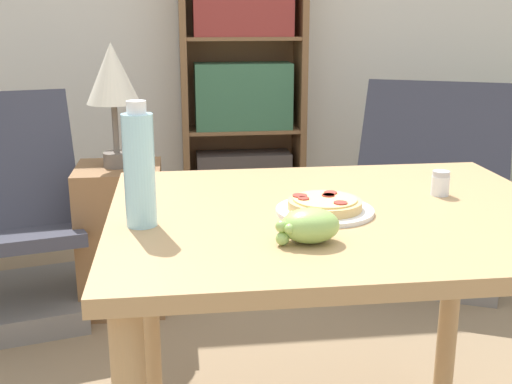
{
  "coord_description": "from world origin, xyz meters",
  "views": [
    {
      "loc": [
        -0.31,
        -1.26,
        1.21
      ],
      "look_at": [
        -0.14,
        0.04,
        0.84
      ],
      "focal_mm": 45.0,
      "sensor_mm": 36.0,
      "label": 1
    }
  ],
  "objects_px": {
    "drink_bottle": "(139,168)",
    "lounge_chair_far": "(429,215)",
    "salt_shaker": "(440,183)",
    "bookshelf": "(243,92)",
    "pizza_on_plate": "(325,207)",
    "table_lamp": "(112,79)",
    "grape_bunch": "(308,226)",
    "side_table": "(122,237)"
  },
  "relations": [
    {
      "from": "bookshelf",
      "to": "side_table",
      "type": "bearing_deg",
      "value": -118.9
    },
    {
      "from": "pizza_on_plate",
      "to": "drink_bottle",
      "type": "distance_m",
      "value": 0.41
    },
    {
      "from": "salt_shaker",
      "to": "lounge_chair_far",
      "type": "bearing_deg",
      "value": 67.77
    },
    {
      "from": "drink_bottle",
      "to": "side_table",
      "type": "distance_m",
      "value": 1.42
    },
    {
      "from": "pizza_on_plate",
      "to": "drink_bottle",
      "type": "height_order",
      "value": "drink_bottle"
    },
    {
      "from": "drink_bottle",
      "to": "side_table",
      "type": "bearing_deg",
      "value": 97.23
    },
    {
      "from": "pizza_on_plate",
      "to": "bookshelf",
      "type": "distance_m",
      "value": 2.38
    },
    {
      "from": "salt_shaker",
      "to": "table_lamp",
      "type": "bearing_deg",
      "value": 127.58
    },
    {
      "from": "bookshelf",
      "to": "side_table",
      "type": "relative_size",
      "value": 2.65
    },
    {
      "from": "grape_bunch",
      "to": "bookshelf",
      "type": "distance_m",
      "value": 2.57
    },
    {
      "from": "lounge_chair_far",
      "to": "pizza_on_plate",
      "type": "bearing_deg",
      "value": -96.31
    },
    {
      "from": "drink_bottle",
      "to": "lounge_chair_far",
      "type": "xyz_separation_m",
      "value": [
        1.25,
        1.46,
        -0.61
      ]
    },
    {
      "from": "grape_bunch",
      "to": "side_table",
      "type": "relative_size",
      "value": 0.21
    },
    {
      "from": "salt_shaker",
      "to": "bookshelf",
      "type": "bearing_deg",
      "value": 96.07
    },
    {
      "from": "grape_bunch",
      "to": "salt_shaker",
      "type": "xyz_separation_m",
      "value": [
        0.39,
        0.29,
        -0.0
      ]
    },
    {
      "from": "lounge_chair_far",
      "to": "table_lamp",
      "type": "xyz_separation_m",
      "value": [
        -1.41,
        -0.18,
        0.67
      ]
    },
    {
      "from": "grape_bunch",
      "to": "lounge_chair_far",
      "type": "xyz_separation_m",
      "value": [
        0.93,
        1.61,
        -0.53
      ]
    },
    {
      "from": "lounge_chair_far",
      "to": "bookshelf",
      "type": "bearing_deg",
      "value": 153.72
    },
    {
      "from": "pizza_on_plate",
      "to": "grape_bunch",
      "type": "distance_m",
      "value": 0.2
    },
    {
      "from": "salt_shaker",
      "to": "side_table",
      "type": "bearing_deg",
      "value": 127.58
    },
    {
      "from": "salt_shaker",
      "to": "lounge_chair_far",
      "type": "height_order",
      "value": "lounge_chair_far"
    },
    {
      "from": "salt_shaker",
      "to": "table_lamp",
      "type": "distance_m",
      "value": 1.44
    },
    {
      "from": "lounge_chair_far",
      "to": "side_table",
      "type": "relative_size",
      "value": 1.61
    },
    {
      "from": "salt_shaker",
      "to": "bookshelf",
      "type": "relative_size",
      "value": 0.04
    },
    {
      "from": "salt_shaker",
      "to": "bookshelf",
      "type": "height_order",
      "value": "bookshelf"
    },
    {
      "from": "grape_bunch",
      "to": "salt_shaker",
      "type": "distance_m",
      "value": 0.48
    },
    {
      "from": "side_table",
      "to": "table_lamp",
      "type": "height_order",
      "value": "table_lamp"
    },
    {
      "from": "grape_bunch",
      "to": "side_table",
      "type": "distance_m",
      "value": 1.58
    },
    {
      "from": "drink_bottle",
      "to": "table_lamp",
      "type": "xyz_separation_m",
      "value": [
        -0.16,
        1.28,
        0.05
      ]
    },
    {
      "from": "lounge_chair_far",
      "to": "side_table",
      "type": "height_order",
      "value": "lounge_chair_far"
    },
    {
      "from": "pizza_on_plate",
      "to": "side_table",
      "type": "height_order",
      "value": "pizza_on_plate"
    },
    {
      "from": "table_lamp",
      "to": "drink_bottle",
      "type": "bearing_deg",
      "value": -82.77
    },
    {
      "from": "drink_bottle",
      "to": "lounge_chair_far",
      "type": "distance_m",
      "value": 2.02
    },
    {
      "from": "salt_shaker",
      "to": "table_lamp",
      "type": "xyz_separation_m",
      "value": [
        -0.87,
        1.13,
        0.15
      ]
    },
    {
      "from": "pizza_on_plate",
      "to": "table_lamp",
      "type": "xyz_separation_m",
      "value": [
        -0.56,
        1.24,
        0.16
      ]
    },
    {
      "from": "grape_bunch",
      "to": "drink_bottle",
      "type": "xyz_separation_m",
      "value": [
        -0.32,
        0.15,
        0.09
      ]
    },
    {
      "from": "pizza_on_plate",
      "to": "salt_shaker",
      "type": "height_order",
      "value": "salt_shaker"
    },
    {
      "from": "side_table",
      "to": "table_lamp",
      "type": "xyz_separation_m",
      "value": [
        0.0,
        0.0,
        0.65
      ]
    },
    {
      "from": "pizza_on_plate",
      "to": "drink_bottle",
      "type": "bearing_deg",
      "value": -174.95
    },
    {
      "from": "drink_bottle",
      "to": "pizza_on_plate",
      "type": "bearing_deg",
      "value": 5.05
    },
    {
      "from": "lounge_chair_far",
      "to": "grape_bunch",
      "type": "bearing_deg",
      "value": -95.46
    },
    {
      "from": "bookshelf",
      "to": "side_table",
      "type": "xyz_separation_m",
      "value": [
        -0.63,
        -1.14,
        -0.46
      ]
    }
  ]
}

